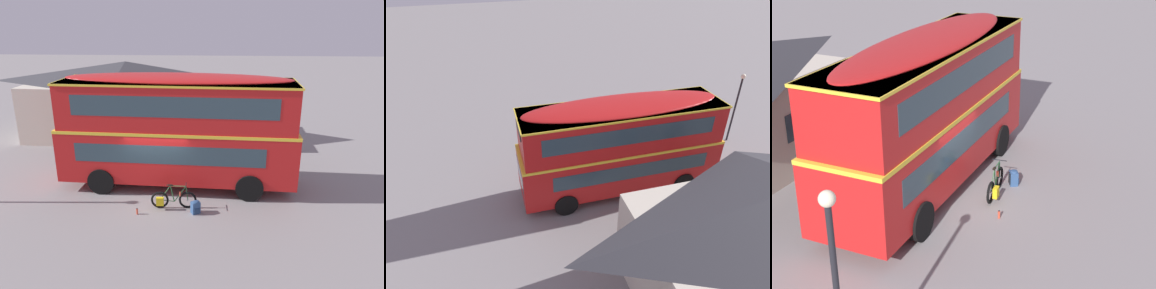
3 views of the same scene
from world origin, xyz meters
TOP-DOWN VIEW (x-y plane):
  - ground_plane at (0.00, 0.00)m, footprint 120.00×120.00m
  - double_decker_bus at (0.75, 0.97)m, footprint 9.82×2.96m
  - touring_bicycle at (0.73, -1.16)m, footprint 1.74×0.53m
  - backpack_on_ground at (1.63, -1.47)m, footprint 0.39×0.37m
  - water_bottle_red_squeeze at (-0.52, -1.69)m, footprint 0.07×0.07m
  - pub_building at (-2.96, 7.82)m, footprint 12.13×5.98m

SIDE VIEW (x-z plane):
  - ground_plane at x=0.00m, z-range 0.00..0.00m
  - water_bottle_red_squeeze at x=-0.52m, z-range -0.01..0.24m
  - backpack_on_ground at x=1.63m, z-range 0.01..0.51m
  - touring_bicycle at x=0.73m, z-range -0.12..0.86m
  - pub_building at x=-2.96m, z-range 0.05..4.57m
  - double_decker_bus at x=0.75m, z-range 0.25..5.04m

